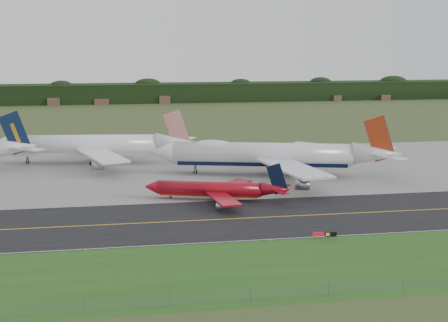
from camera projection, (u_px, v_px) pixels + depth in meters
ground at (232, 214)px, 139.48m from camera, size 600.00×600.00×0.00m
grass_verge at (269, 269)px, 105.57m from camera, size 400.00×30.00×0.01m
taxiway at (236, 219)px, 135.61m from camera, size 400.00×32.00×0.02m
apron at (202, 169)px, 188.89m from camera, size 400.00×78.00×0.01m
taxiway_centreline at (236, 219)px, 135.60m from camera, size 400.00×0.40×0.00m
taxiway_edge_line at (250, 240)px, 120.58m from camera, size 400.00×0.25×0.00m
perimeter_fence at (290, 292)px, 92.77m from camera, size 320.00×0.10×320.00m
horizon_treeline at (157, 94)px, 403.70m from camera, size 700.00×25.00×12.00m
jet_ba_747 at (271, 155)px, 179.05m from camera, size 70.25×57.04×17.90m
jet_red_737 at (217, 189)px, 151.33m from camera, size 34.73×27.64×9.56m
jet_star_tail at (94, 146)px, 197.28m from camera, size 64.35×53.47×16.97m
taxiway_sign at (325, 234)px, 120.87m from camera, size 4.60×0.98×1.55m
edge_marker_left at (86, 250)px, 114.47m from camera, size 0.16×0.16×0.50m
edge_marker_center at (270, 240)px, 120.17m from camera, size 0.16×0.16×0.50m
edge_marker_right at (410, 232)px, 124.90m from camera, size 0.16×0.16×0.50m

